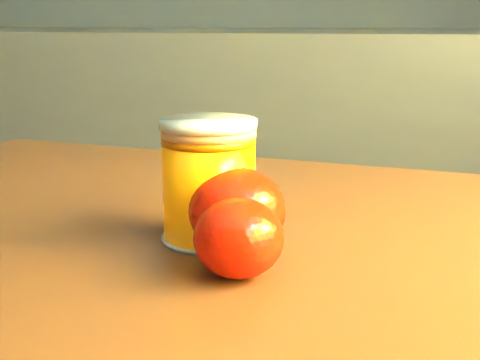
# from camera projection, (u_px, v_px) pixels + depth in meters

# --- Properties ---
(juice_glass) EXTENTS (0.08, 0.08, 0.10)m
(juice_glass) POSITION_uv_depth(u_px,v_px,m) (209.00, 181.00, 0.55)
(juice_glass) COLOR orange
(juice_glass) RESTS_ON table
(orange_front) EXTENTS (0.09, 0.09, 0.07)m
(orange_front) POSITION_uv_depth(u_px,v_px,m) (237.00, 210.00, 0.53)
(orange_front) COLOR #F21904
(orange_front) RESTS_ON table
(orange_back) EXTENTS (0.08, 0.08, 0.06)m
(orange_back) POSITION_uv_depth(u_px,v_px,m) (239.00, 238.00, 0.48)
(orange_back) COLOR #F21904
(orange_back) RESTS_ON table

